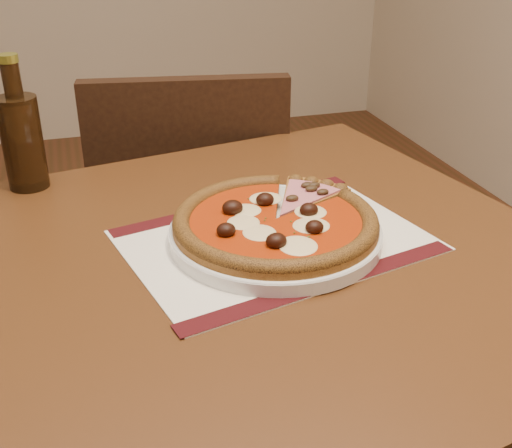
% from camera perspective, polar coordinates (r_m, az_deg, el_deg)
% --- Properties ---
extents(table, '(0.93, 0.93, 0.75)m').
position_cam_1_polar(table, '(0.91, 0.36, -7.93)').
color(table, '#562C14').
rests_on(table, ground).
extents(chair_far, '(0.47, 0.47, 0.86)m').
position_cam_1_polar(chair_far, '(1.49, -5.76, -0.20)').
color(chair_far, black).
rests_on(chair_far, ground).
extents(placemat, '(0.45, 0.36, 0.00)m').
position_cam_1_polar(placemat, '(0.88, 1.72, -1.47)').
color(placemat, white).
rests_on(placemat, table).
extents(plate, '(0.29, 0.29, 0.02)m').
position_cam_1_polar(plate, '(0.88, 1.73, -0.89)').
color(plate, white).
rests_on(plate, placemat).
extents(pizza, '(0.28, 0.28, 0.04)m').
position_cam_1_polar(pizza, '(0.87, 1.73, 0.25)').
color(pizza, '#9D6426').
rests_on(pizza, plate).
extents(ham_slice, '(0.13, 0.13, 0.02)m').
position_cam_1_polar(ham_slice, '(0.95, 4.59, 2.62)').
color(ham_slice, '#9D6426').
rests_on(ham_slice, plate).
extents(bottle, '(0.06, 0.06, 0.21)m').
position_cam_1_polar(bottle, '(1.08, -20.10, 7.22)').
color(bottle, '#351F0D').
rests_on(bottle, table).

